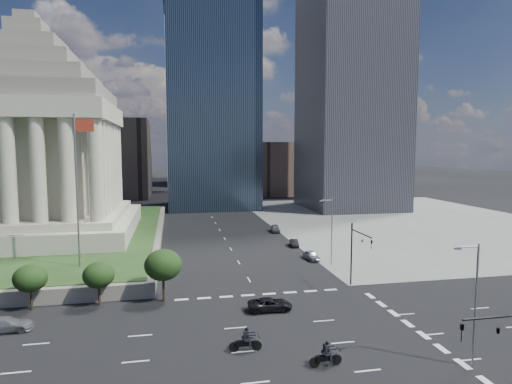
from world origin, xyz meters
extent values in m
plane|color=black|center=(0.00, 100.00, 0.00)|extent=(500.00, 500.00, 0.00)
cube|color=slate|center=(46.00, 60.00, 0.01)|extent=(68.00, 90.00, 0.03)
cylinder|color=slate|center=(-22.00, 24.00, 11.90)|extent=(0.24, 0.24, 20.00)
cube|color=maroon|center=(-20.80, 24.00, 20.40)|extent=(2.40, 0.05, 1.60)
cube|color=black|center=(2.00, 95.00, 30.00)|extent=(26.00, 26.00, 60.00)
cube|color=black|center=(42.00, 85.00, 50.00)|extent=(26.00, 28.00, 100.00)
cube|color=#4E4135|center=(32.00, 130.00, 10.00)|extent=(20.00, 30.00, 20.00)
cube|color=#4E4135|center=(-30.00, 130.00, 14.00)|extent=(24.00, 30.00, 28.00)
cylinder|color=black|center=(9.75, -13.00, 7.20)|extent=(5.50, 0.14, 0.14)
cube|color=black|center=(7.00, -13.00, 6.40)|extent=(0.30, 0.30, 1.10)
cylinder|color=black|center=(12.50, 15.50, 4.00)|extent=(0.18, 0.18, 8.00)
cylinder|color=black|center=(12.50, 12.75, 7.20)|extent=(0.14, 5.50, 0.14)
cube|color=black|center=(12.50, 10.00, 6.40)|extent=(0.30, 0.30, 1.10)
cylinder|color=slate|center=(13.50, -6.00, 5.00)|extent=(0.16, 0.16, 10.00)
cylinder|color=slate|center=(12.60, -6.00, 9.80)|extent=(1.80, 0.12, 0.12)
cube|color=slate|center=(11.70, -6.00, 9.70)|extent=(0.50, 0.22, 0.14)
cylinder|color=slate|center=(13.50, 25.00, 5.00)|extent=(0.16, 0.16, 10.00)
cylinder|color=slate|center=(12.60, 25.00, 9.80)|extent=(1.80, 0.12, 0.12)
cube|color=slate|center=(11.70, 25.00, 9.70)|extent=(0.50, 0.22, 0.14)
imported|color=black|center=(0.31, 8.81, 0.67)|extent=(2.30, 4.86, 1.34)
imported|color=slate|center=(-25.54, 8.44, 0.68)|extent=(4.73, 2.03, 1.36)
imported|color=#93959B|center=(11.50, 28.39, 0.68)|extent=(4.15, 1.99, 1.37)
imported|color=black|center=(11.44, 37.91, 0.62)|extent=(1.81, 3.88, 1.23)
imported|color=slate|center=(11.34, 51.70, 0.76)|extent=(2.42, 4.67, 1.52)
camera|label=1|loc=(-9.75, -34.67, 17.28)|focal=30.00mm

